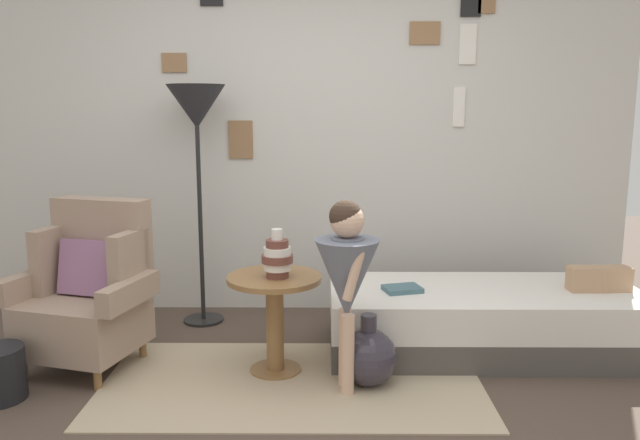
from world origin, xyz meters
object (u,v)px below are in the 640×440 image
at_px(daybed, 484,320).
at_px(vase_striped, 277,257).
at_px(floor_lamp, 197,117).
at_px(person_child, 347,272).
at_px(side_table, 275,305).
at_px(book_on_daybed, 402,289).
at_px(demijohn_near, 368,357).
at_px(armchair, 89,292).

relative_size(daybed, vase_striped, 6.95).
relative_size(vase_striped, floor_lamp, 0.17).
xyz_separation_m(daybed, person_child, (-0.87, -0.57, 0.46)).
bearing_deg(floor_lamp, side_table, -56.13).
bearing_deg(book_on_daybed, vase_striped, -157.73).
relative_size(floor_lamp, person_child, 1.59).
xyz_separation_m(side_table, vase_striped, (0.02, -0.03, 0.28)).
bearing_deg(daybed, vase_striped, -164.16).
xyz_separation_m(side_table, demijohn_near, (0.52, -0.17, -0.24)).
relative_size(side_table, book_on_daybed, 2.59).
bearing_deg(side_table, demijohn_near, -17.78).
distance_m(daybed, person_child, 1.14).
distance_m(vase_striped, demijohn_near, 0.74).
distance_m(side_table, book_on_daybed, 0.80).
xyz_separation_m(armchair, floor_lamp, (0.51, 0.75, 1.00)).
bearing_deg(person_child, armchair, 166.74).
xyz_separation_m(daybed, book_on_daybed, (-0.52, -0.05, 0.22)).
xyz_separation_m(daybed, side_table, (-1.27, -0.33, 0.20)).
xyz_separation_m(person_child, demijohn_near, (0.12, 0.07, -0.49)).
distance_m(daybed, vase_striped, 1.39).
relative_size(person_child, demijohn_near, 2.59).
relative_size(side_table, person_child, 0.55).
bearing_deg(side_table, person_child, -31.17).
height_order(daybed, floor_lamp, floor_lamp).
bearing_deg(vase_striped, floor_lamp, 123.96).
bearing_deg(floor_lamp, demijohn_near, -43.12).
distance_m(floor_lamp, book_on_daybed, 1.78).
distance_m(armchair, person_child, 1.55).
bearing_deg(daybed, armchair, -174.76).
bearing_deg(demijohn_near, vase_striped, 164.41).
xyz_separation_m(armchair, daybed, (2.37, 0.22, -0.24)).
height_order(vase_striped, person_child, person_child).
height_order(daybed, demijohn_near, same).
relative_size(armchair, floor_lamp, 0.59).
height_order(vase_striped, book_on_daybed, vase_striped).
height_order(floor_lamp, person_child, floor_lamp).
bearing_deg(armchair, daybed, 5.24).
bearing_deg(person_child, side_table, 148.83).
distance_m(armchair, side_table, 1.10).
height_order(armchair, floor_lamp, floor_lamp).
bearing_deg(vase_striped, book_on_daybed, 22.27).
xyz_separation_m(armchair, demijohn_near, (1.62, -0.28, -0.28)).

